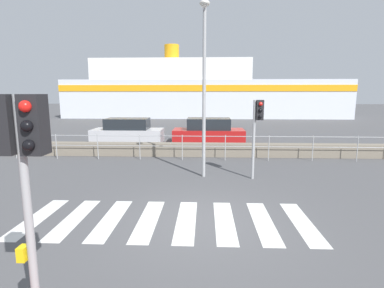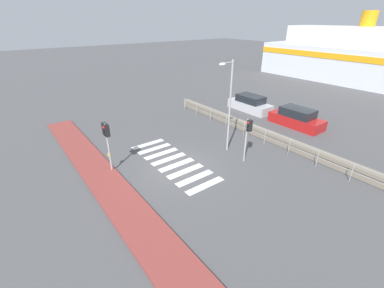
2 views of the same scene
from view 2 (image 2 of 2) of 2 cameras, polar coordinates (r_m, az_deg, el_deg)
name	(u,v)px [view 2 (image 2 of 2)]	position (r m, az deg, el deg)	size (l,w,h in m)	color
ground_plane	(180,167)	(15.35, -2.64, -5.22)	(160.00, 160.00, 0.00)	#4C4C4F
sidewalk_brick	(114,192)	(13.83, -16.97, -10.12)	(24.00, 1.80, 0.12)	brown
crosswalk	(173,162)	(15.94, -4.34, -3.97)	(6.75, 2.40, 0.01)	silver
seawall	(262,133)	(19.86, 15.19, 2.44)	(19.26, 0.55, 0.62)	slate
harbor_fence	(254,130)	(19.04, 13.69, 3.05)	(17.37, 0.04, 1.14)	#9EA0A3
traffic_light_near	(107,135)	(14.64, -18.47, 1.96)	(0.58, 0.41, 2.96)	#9EA0A3
traffic_light_far	(248,132)	(15.39, 12.33, 2.73)	(0.34, 0.32, 2.75)	#9EA0A3
streetlamp	(228,98)	(16.04, 8.03, 10.19)	(0.32, 1.09, 5.86)	#9EA0A3
parked_car_silver	(250,104)	(25.45, 12.77, 8.67)	(4.29, 1.73, 1.47)	#BCBCC1
parked_car_red	(296,118)	(22.75, 22.19, 5.31)	(4.28, 1.81, 1.49)	#B21919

